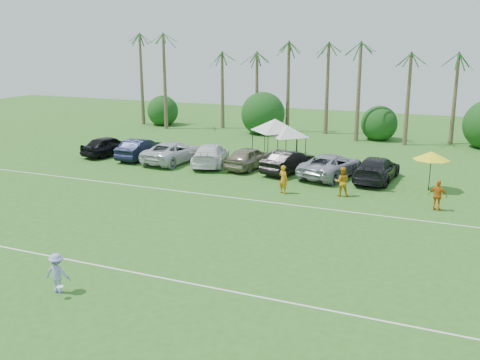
% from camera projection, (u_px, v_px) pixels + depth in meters
% --- Properties ---
extents(ground, '(120.00, 120.00, 0.00)m').
position_uv_depth(ground, '(76.00, 286.00, 21.73)').
color(ground, '#2C651E').
rests_on(ground, ground).
extents(field_lines, '(80.00, 12.10, 0.01)m').
position_uv_depth(field_lines, '(175.00, 225.00, 28.85)').
color(field_lines, white).
rests_on(field_lines, ground).
extents(palm_tree_0, '(2.40, 2.40, 8.90)m').
position_uv_depth(palm_tree_0, '(136.00, 60.00, 61.99)').
color(palm_tree_0, brown).
rests_on(palm_tree_0, ground).
extents(palm_tree_1, '(2.40, 2.40, 9.90)m').
position_uv_depth(palm_tree_1, '(174.00, 53.00, 59.88)').
color(palm_tree_1, brown).
rests_on(palm_tree_1, ground).
extents(palm_tree_2, '(2.40, 2.40, 10.90)m').
position_uv_depth(palm_tree_2, '(214.00, 45.00, 57.77)').
color(palm_tree_2, brown).
rests_on(palm_tree_2, ground).
extents(palm_tree_3, '(2.40, 2.40, 11.90)m').
position_uv_depth(palm_tree_3, '(248.00, 37.00, 56.04)').
color(palm_tree_3, brown).
rests_on(palm_tree_3, ground).
extents(palm_tree_4, '(2.40, 2.40, 8.90)m').
position_uv_depth(palm_tree_4, '(284.00, 62.00, 55.18)').
color(palm_tree_4, brown).
rests_on(palm_tree_4, ground).
extents(palm_tree_5, '(2.40, 2.40, 9.90)m').
position_uv_depth(palm_tree_5, '(322.00, 54.00, 53.44)').
color(palm_tree_5, brown).
rests_on(palm_tree_5, ground).
extents(palm_tree_6, '(2.40, 2.40, 10.90)m').
position_uv_depth(palm_tree_6, '(363.00, 45.00, 51.71)').
color(palm_tree_6, brown).
rests_on(palm_tree_6, ground).
extents(palm_tree_7, '(2.40, 2.40, 11.90)m').
position_uv_depth(palm_tree_7, '(406.00, 36.00, 49.98)').
color(palm_tree_7, brown).
rests_on(palm_tree_7, ground).
extents(palm_tree_8, '(2.40, 2.40, 8.90)m').
position_uv_depth(palm_tree_8, '(461.00, 65.00, 48.74)').
color(palm_tree_8, brown).
rests_on(palm_tree_8, ground).
extents(bush_tree_0, '(4.00, 4.00, 4.00)m').
position_uv_depth(bush_tree_0, '(165.00, 109.00, 63.19)').
color(bush_tree_0, brown).
rests_on(bush_tree_0, ground).
extents(bush_tree_1, '(4.00, 4.00, 4.00)m').
position_uv_depth(bush_tree_1, '(268.00, 115.00, 58.26)').
color(bush_tree_1, brown).
rests_on(bush_tree_1, ground).
extents(bush_tree_2, '(4.00, 4.00, 4.00)m').
position_uv_depth(bush_tree_2, '(380.00, 121.00, 53.72)').
color(bush_tree_2, brown).
rests_on(bush_tree_2, ground).
extents(sideline_player_a, '(0.81, 0.68, 1.89)m').
position_uv_depth(sideline_player_a, '(283.00, 179.00, 34.61)').
color(sideline_player_a, orange).
rests_on(sideline_player_a, ground).
extents(sideline_player_b, '(1.09, 0.96, 1.91)m').
position_uv_depth(sideline_player_b, '(342.00, 182.00, 34.04)').
color(sideline_player_b, orange).
rests_on(sideline_player_b, ground).
extents(sideline_player_c, '(1.14, 0.66, 1.82)m').
position_uv_depth(sideline_player_c, '(438.00, 195.00, 31.14)').
color(sideline_player_c, orange).
rests_on(sideline_player_c, ground).
extents(canopy_tent_left, '(4.58, 4.58, 3.71)m').
position_uv_depth(canopy_tent_left, '(275.00, 119.00, 45.62)').
color(canopy_tent_left, black).
rests_on(canopy_tent_left, ground).
extents(canopy_tent_right, '(3.95, 3.95, 3.20)m').
position_uv_depth(canopy_tent_right, '(288.00, 125.00, 44.92)').
color(canopy_tent_right, black).
rests_on(canopy_tent_right, ground).
extents(market_umbrella, '(2.37, 2.37, 2.64)m').
position_uv_depth(market_umbrella, '(432.00, 156.00, 34.93)').
color(market_umbrella, black).
rests_on(market_umbrella, ground).
extents(frisbee_player, '(1.14, 0.92, 1.63)m').
position_uv_depth(frisbee_player, '(57.00, 273.00, 20.98)').
color(frisbee_player, '#9B9BDB').
rests_on(frisbee_player, ground).
extents(parked_car_0, '(3.19, 5.37, 1.71)m').
position_uv_depth(parked_car_0, '(109.00, 146.00, 46.14)').
color(parked_car_0, black).
rests_on(parked_car_0, ground).
extents(parked_car_1, '(1.93, 5.24, 1.71)m').
position_uv_depth(parked_car_1, '(140.00, 149.00, 44.86)').
color(parked_car_1, black).
rests_on(parked_car_1, ground).
extents(parked_car_2, '(3.35, 6.38, 1.71)m').
position_uv_depth(parked_car_2, '(174.00, 152.00, 43.56)').
color(parked_car_2, silver).
rests_on(parked_car_2, ground).
extents(parked_car_3, '(3.91, 6.33, 1.71)m').
position_uv_depth(parked_car_3, '(211.00, 155.00, 42.51)').
color(parked_car_3, white).
rests_on(parked_car_3, ground).
extents(parked_car_4, '(2.85, 5.30, 1.71)m').
position_uv_depth(parked_car_4, '(249.00, 158.00, 41.49)').
color(parked_car_4, gray).
rests_on(parked_car_4, ground).
extents(parked_car_5, '(3.10, 5.49, 1.71)m').
position_uv_depth(parked_car_5, '(289.00, 161.00, 40.14)').
color(parked_car_5, black).
rests_on(parked_car_5, ground).
extents(parked_car_6, '(4.15, 6.64, 1.71)m').
position_uv_depth(parked_car_6, '(331.00, 165.00, 38.89)').
color(parked_car_6, '#9A9CAA').
rests_on(parked_car_6, ground).
extents(parked_car_7, '(2.80, 6.05, 1.71)m').
position_uv_depth(parked_car_7, '(377.00, 169.00, 37.79)').
color(parked_car_7, black).
rests_on(parked_car_7, ground).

